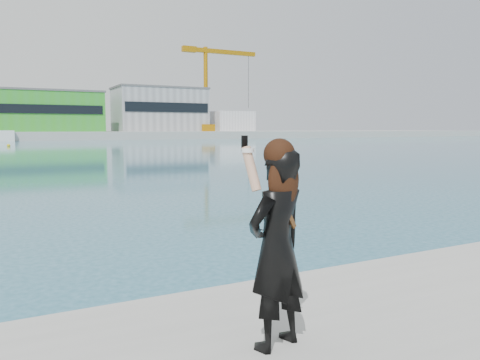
# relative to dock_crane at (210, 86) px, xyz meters

# --- Properties ---
(far_quay) EXTENTS (320.00, 40.00, 2.00)m
(far_quay) POSITION_rel_dock_crane_xyz_m (-53.20, 8.00, -14.07)
(far_quay) COLOR #9E9E99
(far_quay) RESTS_ON ground
(warehouse_green) EXTENTS (30.60, 16.36, 10.50)m
(warehouse_green) POSITION_rel_dock_crane_xyz_m (-45.20, 5.98, -7.81)
(warehouse_green) COLOR green
(warehouse_green) RESTS_ON far_quay
(warehouse_grey_right) EXTENTS (25.50, 15.35, 12.50)m
(warehouse_grey_right) POSITION_rel_dock_crane_xyz_m (-13.20, 5.98, -6.80)
(warehouse_grey_right) COLOR gray
(warehouse_grey_right) RESTS_ON far_quay
(ancillary_shed) EXTENTS (12.00, 10.00, 6.00)m
(ancillary_shed) POSITION_rel_dock_crane_xyz_m (8.80, 4.00, -10.07)
(ancillary_shed) COLOR silver
(ancillary_shed) RESTS_ON far_quay
(dock_crane) EXTENTS (23.00, 4.00, 24.00)m
(dock_crane) POSITION_rel_dock_crane_xyz_m (0.00, 0.00, 0.00)
(dock_crane) COLOR #BF790B
(dock_crane) RESTS_ON far_quay
(flagpole_right) EXTENTS (1.28, 0.16, 8.00)m
(flagpole_right) POSITION_rel_dock_crane_xyz_m (-31.11, -1.00, -8.53)
(flagpole_right) COLOR silver
(flagpole_right) RESTS_ON far_quay
(buoy_near) EXTENTS (0.50, 0.50, 0.50)m
(buoy_near) POSITION_rel_dock_crane_xyz_m (-53.85, -45.67, -15.07)
(buoy_near) COLOR yellow
(buoy_near) RESTS_ON ground
(woman) EXTENTS (0.75, 0.60, 1.88)m
(woman) POSITION_rel_dock_crane_xyz_m (-53.14, -122.70, -13.32)
(woman) COLOR black
(woman) RESTS_ON near_quay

